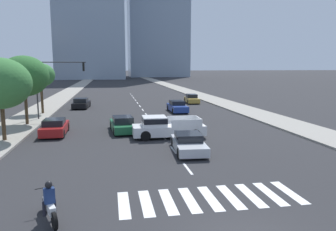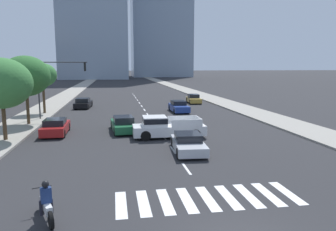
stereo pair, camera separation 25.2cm
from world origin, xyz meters
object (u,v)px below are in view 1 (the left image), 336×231
object	(u,v)px
sedan_green_1	(123,124)
sedan_gold_5	(192,99)
street_tree_second	(24,76)
street_tree_third	(41,75)
sedan_red_0	(55,127)
traffic_signal_far	(55,77)
sedan_blue_2	(177,107)
sedan_silver_4	(189,143)
sedan_black_3	(81,104)
pickup_truck	(165,127)
motorcycle_lead	(49,205)
street_tree_nearest	(0,84)

from	to	relation	value
sedan_green_1	sedan_gold_5	xyz separation A→B (m)	(11.08, 19.70, 0.00)
street_tree_second	street_tree_third	xyz separation A→B (m)	(0.00, 7.19, -0.11)
sedan_red_0	traffic_signal_far	bearing A→B (deg)	7.01
sedan_red_0	sedan_blue_2	distance (m)	16.74
sedan_silver_4	traffic_signal_far	xyz separation A→B (m)	(-10.37, 14.60, 3.82)
sedan_black_3	sedan_silver_4	world-z (taller)	sedan_black_3
pickup_truck	traffic_signal_far	world-z (taller)	traffic_signal_far
sedan_gold_5	sedan_silver_4	bearing A→B (deg)	-10.92
sedan_red_0	traffic_signal_far	world-z (taller)	traffic_signal_far
pickup_truck	sedan_black_3	distance (m)	20.97
motorcycle_lead	pickup_truck	bearing A→B (deg)	-47.76
pickup_truck	street_tree_second	distance (m)	14.34
sedan_black_3	street_tree_third	xyz separation A→B (m)	(-3.89, -4.99, 3.86)
pickup_truck	sedan_green_1	bearing A→B (deg)	-42.15
pickup_truck	sedan_silver_4	bearing A→B (deg)	100.97
street_tree_third	sedan_silver_4	bearing A→B (deg)	-56.22
street_tree_second	street_tree_third	distance (m)	7.19
pickup_truck	sedan_gold_5	bearing A→B (deg)	-108.65
street_tree_third	sedan_red_0	bearing A→B (deg)	-74.86
traffic_signal_far	street_tree_nearest	bearing A→B (deg)	-102.93
sedan_gold_5	sedan_blue_2	bearing A→B (deg)	-20.94
pickup_truck	street_tree_third	world-z (taller)	street_tree_third
pickup_truck	street_tree_second	xyz separation A→B (m)	(-11.79, 7.25, 3.76)
street_tree_third	motorcycle_lead	bearing A→B (deg)	-78.67
motorcycle_lead	sedan_gold_5	xyz separation A→B (m)	(14.30, 35.25, 0.02)
motorcycle_lead	sedan_black_3	distance (m)	32.10
sedan_green_1	sedan_black_3	xyz separation A→B (m)	(-4.75, 16.51, 0.00)
sedan_gold_5	street_tree_second	xyz separation A→B (m)	(-19.72, -15.37, 3.97)
sedan_blue_2	sedan_silver_4	size ratio (longest dim) A/B	1.05
sedan_blue_2	traffic_signal_far	bearing A→B (deg)	-75.64
sedan_black_3	motorcycle_lead	bearing A→B (deg)	-172.51
pickup_truck	sedan_black_3	bearing A→B (deg)	-67.21
sedan_gold_5	street_tree_nearest	bearing A→B (deg)	-37.96
sedan_black_3	sedan_gold_5	world-z (taller)	sedan_gold_5
sedan_gold_5	street_tree_nearest	world-z (taller)	street_tree_nearest
traffic_signal_far	street_tree_nearest	xyz separation A→B (m)	(-2.21, -9.63, -0.12)
street_tree_nearest	sedan_green_1	bearing A→B (deg)	15.00
pickup_truck	sedan_blue_2	world-z (taller)	pickup_truck
street_tree_nearest	street_tree_third	distance (m)	13.84
sedan_black_3	street_tree_second	xyz separation A→B (m)	(-3.89, -12.18, 3.97)
motorcycle_lead	sedan_red_0	size ratio (longest dim) A/B	0.48
street_tree_nearest	pickup_truck	bearing A→B (deg)	-2.91
pickup_truck	sedan_blue_2	xyz separation A→B (m)	(3.86, 13.81, -0.20)
sedan_red_0	sedan_gold_5	xyz separation A→B (m)	(16.52, 19.99, 0.00)
pickup_truck	traffic_signal_far	distance (m)	14.46
sedan_green_1	sedan_black_3	distance (m)	17.18
sedan_blue_2	sedan_black_3	bearing A→B (deg)	-116.12
motorcycle_lead	traffic_signal_far	distance (m)	23.40
sedan_black_3	street_tree_nearest	xyz separation A→B (m)	(-3.89, -18.83, 3.65)
motorcycle_lead	street_tree_second	distance (m)	20.99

